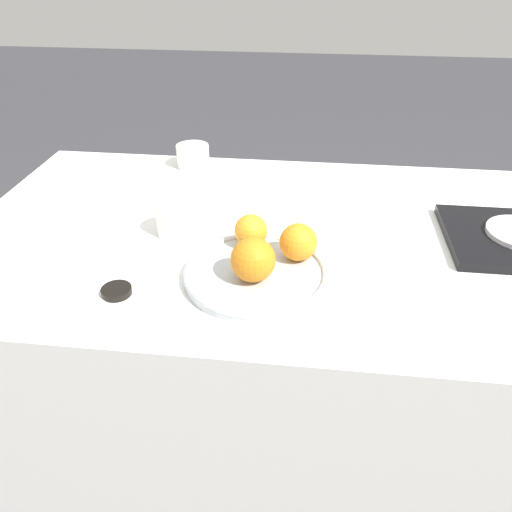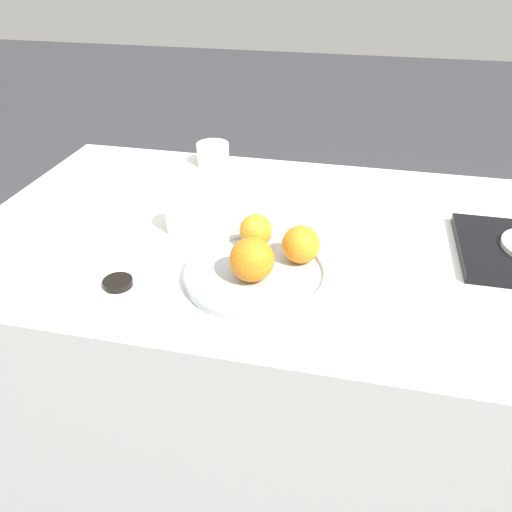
{
  "view_description": "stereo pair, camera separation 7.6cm",
  "coord_description": "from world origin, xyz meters",
  "px_view_note": "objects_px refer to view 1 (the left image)",
  "views": [
    {
      "loc": [
        -0.04,
        -0.94,
        1.32
      ],
      "look_at": [
        -0.13,
        -0.18,
        0.82
      ],
      "focal_mm": 35.0,
      "sensor_mm": 36.0,
      "label": 1
    },
    {
      "loc": [
        0.03,
        -0.93,
        1.32
      ],
      "look_at": [
        -0.13,
        -0.18,
        0.82
      ],
      "focal_mm": 35.0,
      "sensor_mm": 36.0,
      "label": 2
    }
  ],
  "objects_px": {
    "orange_0": "(253,260)",
    "orange_2": "(298,242)",
    "orange_1": "(251,231)",
    "cup_0": "(173,219)",
    "fruit_platter": "(256,273)",
    "soy_dish": "(117,291)",
    "cup_1": "(193,156)"
  },
  "relations": [
    {
      "from": "orange_0",
      "to": "orange_2",
      "type": "height_order",
      "value": "orange_0"
    },
    {
      "from": "cup_1",
      "to": "soy_dish",
      "type": "xyz_separation_m",
      "value": [
        -0.01,
        -0.59,
        -0.02
      ]
    },
    {
      "from": "soy_dish",
      "to": "cup_0",
      "type": "bearing_deg",
      "value": 77.35
    },
    {
      "from": "orange_0",
      "to": "cup_1",
      "type": "xyz_separation_m",
      "value": [
        -0.23,
        0.54,
        -0.03
      ]
    },
    {
      "from": "orange_1",
      "to": "soy_dish",
      "type": "height_order",
      "value": "orange_1"
    },
    {
      "from": "orange_1",
      "to": "soy_dish",
      "type": "xyz_separation_m",
      "value": [
        -0.22,
        -0.17,
        -0.04
      ]
    },
    {
      "from": "orange_1",
      "to": "soy_dish",
      "type": "distance_m",
      "value": 0.28
    },
    {
      "from": "cup_0",
      "to": "orange_1",
      "type": "bearing_deg",
      "value": -16.3
    },
    {
      "from": "orange_1",
      "to": "cup_0",
      "type": "xyz_separation_m",
      "value": [
        -0.17,
        0.05,
        -0.01
      ]
    },
    {
      "from": "orange_0",
      "to": "cup_1",
      "type": "height_order",
      "value": "orange_0"
    },
    {
      "from": "orange_1",
      "to": "orange_2",
      "type": "height_order",
      "value": "orange_2"
    },
    {
      "from": "orange_1",
      "to": "orange_2",
      "type": "bearing_deg",
      "value": -21.61
    },
    {
      "from": "fruit_platter",
      "to": "orange_0",
      "type": "bearing_deg",
      "value": -97.34
    },
    {
      "from": "orange_1",
      "to": "orange_2",
      "type": "distance_m",
      "value": 0.1
    },
    {
      "from": "orange_2",
      "to": "cup_1",
      "type": "height_order",
      "value": "orange_2"
    },
    {
      "from": "orange_0",
      "to": "soy_dish",
      "type": "distance_m",
      "value": 0.25
    },
    {
      "from": "orange_0",
      "to": "cup_0",
      "type": "xyz_separation_m",
      "value": [
        -0.19,
        0.17,
        -0.02
      ]
    },
    {
      "from": "orange_0",
      "to": "orange_1",
      "type": "relative_size",
      "value": 1.23
    },
    {
      "from": "orange_0",
      "to": "orange_1",
      "type": "distance_m",
      "value": 0.12
    },
    {
      "from": "cup_1",
      "to": "orange_1",
      "type": "bearing_deg",
      "value": -62.86
    },
    {
      "from": "soy_dish",
      "to": "orange_2",
      "type": "bearing_deg",
      "value": 22.64
    },
    {
      "from": "cup_1",
      "to": "soy_dish",
      "type": "bearing_deg",
      "value": -90.81
    },
    {
      "from": "orange_1",
      "to": "orange_0",
      "type": "bearing_deg",
      "value": -80.92
    },
    {
      "from": "orange_1",
      "to": "cup_1",
      "type": "distance_m",
      "value": 0.47
    },
    {
      "from": "orange_0",
      "to": "cup_0",
      "type": "height_order",
      "value": "orange_0"
    },
    {
      "from": "fruit_platter",
      "to": "cup_1",
      "type": "xyz_separation_m",
      "value": [
        -0.24,
        0.51,
        0.02
      ]
    },
    {
      "from": "fruit_platter",
      "to": "orange_2",
      "type": "relative_size",
      "value": 3.73
    },
    {
      "from": "orange_1",
      "to": "orange_2",
      "type": "relative_size",
      "value": 0.91
    },
    {
      "from": "orange_0",
      "to": "cup_0",
      "type": "distance_m",
      "value": 0.26
    },
    {
      "from": "soy_dish",
      "to": "orange_0",
      "type": "bearing_deg",
      "value": 12.93
    },
    {
      "from": "orange_2",
      "to": "cup_0",
      "type": "distance_m",
      "value": 0.28
    },
    {
      "from": "orange_0",
      "to": "orange_2",
      "type": "bearing_deg",
      "value": 44.96
    }
  ]
}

